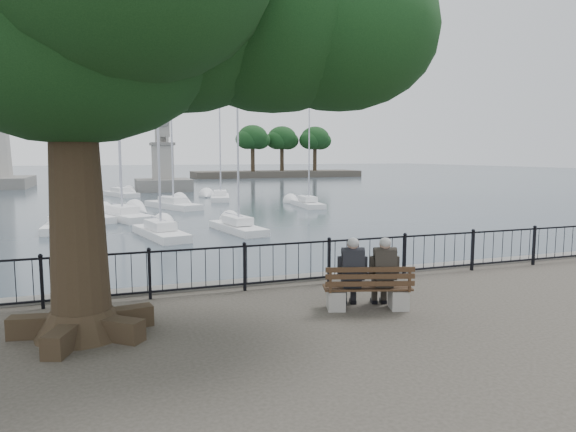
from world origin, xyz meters
name	(u,v)px	position (x,y,z in m)	size (l,w,h in m)	color
harbor	(281,302)	(0.00, 3.00, -0.50)	(260.00, 260.00, 1.20)	slate
railing	(288,262)	(0.00, 2.50, 0.56)	(22.06, 0.06, 1.00)	black
bench	(368,294)	(0.87, 0.38, 0.31)	(1.75, 0.97, 0.88)	gray
person_left	(351,276)	(0.61, 0.56, 0.64)	(0.54, 0.76, 1.40)	black
person_right	(383,275)	(1.19, 0.38, 0.64)	(0.54, 0.76, 1.40)	black
lion_monument	(163,171)	(2.00, 49.94, 1.16)	(5.84, 5.84, 8.65)	slate
sailboat_a	(62,224)	(-6.15, 21.49, -0.70)	(1.70, 5.24, 9.73)	white
sailboat_b	(89,215)	(-4.92, 25.03, -0.67)	(3.21, 5.38, 11.15)	white
sailboat_c	(238,226)	(2.49, 17.50, -0.69)	(2.14, 4.89, 9.57)	white
sailboat_d	(308,203)	(10.67, 28.39, -0.72)	(1.59, 4.83, 8.61)	white
sailboat_f	(173,204)	(0.76, 30.58, -0.68)	(3.80, 5.97, 11.31)	white
sailboat_g	(220,196)	(5.54, 36.42, -0.69)	(2.61, 5.67, 10.63)	white
sailboat_h	(120,193)	(-2.66, 43.77, -0.66)	(3.42, 5.52, 11.50)	white
sailboat_i	(160,231)	(-1.45, 16.99, -0.70)	(2.42, 5.11, 9.33)	white
sailboat_j	(122,214)	(-2.99, 24.73, -0.64)	(3.63, 5.99, 12.83)	white
far_shore	(280,155)	(25.54, 79.46, 3.00)	(30.00, 8.60, 9.18)	#3A352F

